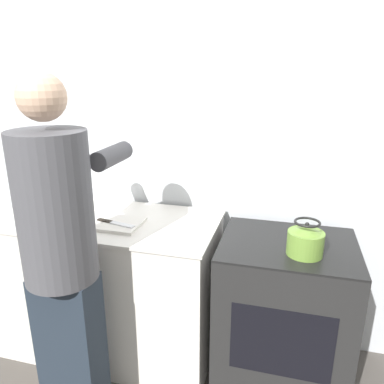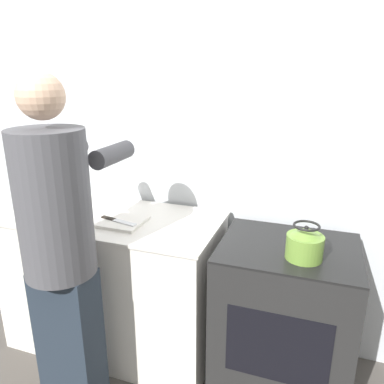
# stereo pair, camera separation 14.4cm
# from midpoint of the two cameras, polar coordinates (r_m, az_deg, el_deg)

# --- Properties ---
(wall_back) EXTENTS (8.00, 0.05, 2.60)m
(wall_back) POSITION_cam_midpoint_polar(r_m,az_deg,el_deg) (2.47, 1.30, 6.40)
(wall_back) COLOR silver
(wall_back) RESTS_ON ground_plane
(counter) EXTENTS (1.39, 0.67, 0.93)m
(counter) POSITION_cam_midpoint_polar(r_m,az_deg,el_deg) (2.59, -10.11, -13.19)
(counter) COLOR silver
(counter) RESTS_ON ground_plane
(oven) EXTENTS (0.73, 0.60, 0.91)m
(oven) POSITION_cam_midpoint_polar(r_m,az_deg,el_deg) (2.32, 15.53, -18.17)
(oven) COLOR black
(oven) RESTS_ON ground_plane
(person) EXTENTS (0.39, 0.62, 1.80)m
(person) POSITION_cam_midpoint_polar(r_m,az_deg,el_deg) (1.93, -17.35, -8.05)
(person) COLOR #212B36
(person) RESTS_ON ground_plane
(cutting_board) EXTENTS (0.37, 0.24, 0.02)m
(cutting_board) POSITION_cam_midpoint_polar(r_m,az_deg,el_deg) (2.29, -10.11, -4.33)
(cutting_board) COLOR silver
(cutting_board) RESTS_ON counter
(knife) EXTENTS (0.26, 0.09, 0.01)m
(knife) POSITION_cam_midpoint_polar(r_m,az_deg,el_deg) (2.25, -9.53, -4.34)
(knife) COLOR silver
(knife) RESTS_ON cutting_board
(kettle) EXTENTS (0.18, 0.18, 0.18)m
(kettle) POSITION_cam_midpoint_polar(r_m,az_deg,el_deg) (1.96, 18.87, -7.59)
(kettle) COLOR olive
(kettle) RESTS_ON oven
(bowl_prep) EXTENTS (0.18, 0.18, 0.07)m
(bowl_prep) POSITION_cam_midpoint_polar(r_m,az_deg,el_deg) (2.73, -17.07, -0.55)
(bowl_prep) COLOR brown
(bowl_prep) RESTS_ON counter
(bowl_mixing) EXTENTS (0.17, 0.17, 0.06)m
(bowl_mixing) POSITION_cam_midpoint_polar(r_m,az_deg,el_deg) (2.47, -20.73, -3.00)
(bowl_mixing) COLOR #426684
(bowl_mixing) RESTS_ON counter
(canister_jar) EXTENTS (0.17, 0.17, 0.15)m
(canister_jar) POSITION_cam_midpoint_polar(r_m,az_deg,el_deg) (2.69, -21.07, -0.35)
(canister_jar) COLOR #4C4C51
(canister_jar) RESTS_ON counter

